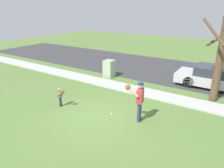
% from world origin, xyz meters
% --- Properties ---
extents(ground_plane, '(48.00, 48.00, 0.00)m').
position_xyz_m(ground_plane, '(0.00, 3.50, 0.00)').
color(ground_plane, '#567538').
extents(sidewalk_strip, '(36.00, 1.20, 0.06)m').
position_xyz_m(sidewalk_strip, '(0.00, 3.60, 0.03)').
color(sidewalk_strip, '#B2B2AD').
rests_on(sidewalk_strip, ground).
extents(road_surface, '(36.00, 6.80, 0.02)m').
position_xyz_m(road_surface, '(0.00, 8.60, 0.01)').
color(road_surface, '#38383A').
rests_on(road_surface, ground).
extents(person_adult, '(0.66, 0.72, 1.67)m').
position_xyz_m(person_adult, '(1.58, 0.68, 1.05)').
color(person_adult, navy).
rests_on(person_adult, ground).
extents(person_child, '(0.48, 0.33, 0.97)m').
position_xyz_m(person_child, '(-2.00, -0.15, 0.64)').
color(person_child, navy).
rests_on(person_child, ground).
extents(baseball, '(0.07, 0.07, 0.07)m').
position_xyz_m(baseball, '(0.40, 0.49, 0.04)').
color(baseball, white).
rests_on(baseball, ground).
extents(utility_cabinet, '(0.63, 0.66, 1.14)m').
position_xyz_m(utility_cabinet, '(-2.66, 4.84, 0.57)').
color(utility_cabinet, '#9EB293').
rests_on(utility_cabinet, ground).
extents(street_tree_near, '(1.84, 1.88, 4.20)m').
position_xyz_m(street_tree_near, '(3.83, 4.55, 2.26)').
color(street_tree_near, brown).
rests_on(street_tree_near, ground).
extents(parked_sedan_silver, '(4.60, 1.80, 1.23)m').
position_xyz_m(parked_sedan_silver, '(3.75, 6.53, 0.62)').
color(parked_sedan_silver, silver).
rests_on(parked_sedan_silver, road_surface).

